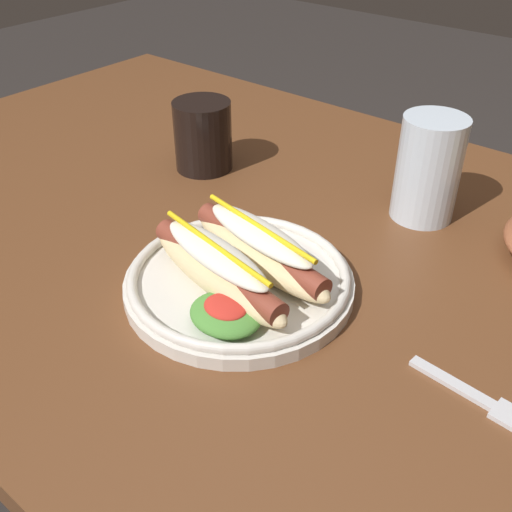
% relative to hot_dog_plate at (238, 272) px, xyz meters
% --- Properties ---
extents(dining_table, '(1.44, 0.86, 0.74)m').
position_rel_hot_dog_plate_xyz_m(dining_table, '(-0.05, 0.12, -0.12)').
color(dining_table, brown).
rests_on(dining_table, ground_plane).
extents(hot_dog_plate, '(0.26, 0.26, 0.08)m').
position_rel_hot_dog_plate_xyz_m(hot_dog_plate, '(0.00, 0.00, 0.00)').
color(hot_dog_plate, silver).
rests_on(hot_dog_plate, dining_table).
extents(fork, '(0.12, 0.03, 0.00)m').
position_rel_hot_dog_plate_xyz_m(fork, '(0.28, 0.02, -0.02)').
color(fork, silver).
rests_on(fork, dining_table).
extents(soda_cup, '(0.09, 0.09, 0.11)m').
position_rel_hot_dog_plate_xyz_m(soda_cup, '(-0.25, 0.20, 0.03)').
color(soda_cup, black).
rests_on(soda_cup, dining_table).
extents(water_cup, '(0.08, 0.08, 0.14)m').
position_rel_hot_dog_plate_xyz_m(water_cup, '(0.08, 0.28, 0.04)').
color(water_cup, silver).
rests_on(water_cup, dining_table).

